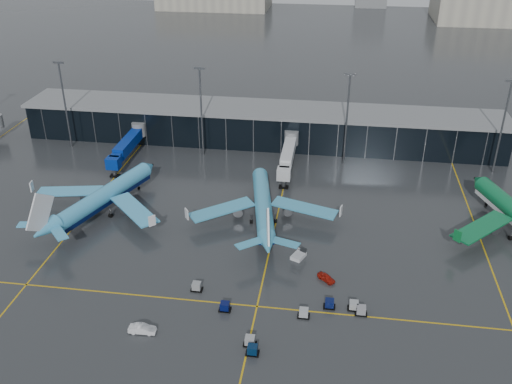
# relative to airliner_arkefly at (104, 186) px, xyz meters

# --- Properties ---
(ground) EXTENTS (600.00, 600.00, 0.00)m
(ground) POSITION_rel_airliner_arkefly_xyz_m (30.33, -14.79, -6.45)
(ground) COLOR #282B2D
(ground) RESTS_ON ground
(terminal_pier) EXTENTS (142.00, 17.00, 10.70)m
(terminal_pier) POSITION_rel_airliner_arkefly_xyz_m (30.33, 47.21, -1.03)
(terminal_pier) COLOR black
(terminal_pier) RESTS_ON ground
(jet_bridges) EXTENTS (94.00, 27.50, 7.20)m
(jet_bridges) POSITION_rel_airliner_arkefly_xyz_m (-4.67, 28.20, -1.90)
(jet_bridges) COLOR #595B60
(jet_bridges) RESTS_ON ground
(flood_masts) EXTENTS (203.00, 0.50, 25.50)m
(flood_masts) POSITION_rel_airliner_arkefly_xyz_m (35.33, 35.21, 7.36)
(flood_masts) COLOR #595B60
(flood_masts) RESTS_ON ground
(distant_hangars) EXTENTS (260.00, 71.00, 22.00)m
(distant_hangars) POSITION_rel_airliner_arkefly_xyz_m (80.28, 255.29, 2.34)
(distant_hangars) COLOR #B2AD99
(distant_hangars) RESTS_ON ground
(taxi_lines) EXTENTS (220.00, 120.00, 0.02)m
(taxi_lines) POSITION_rel_airliner_arkefly_xyz_m (40.33, -4.18, -6.44)
(taxi_lines) COLOR gold
(taxi_lines) RESTS_ON ground
(airliner_arkefly) EXTENTS (48.46, 51.64, 12.90)m
(airliner_arkefly) POSITION_rel_airliner_arkefly_xyz_m (0.00, 0.00, 0.00)
(airliner_arkefly) COLOR #45AEE4
(airliner_arkefly) RESTS_ON ground
(airliner_klm_near) EXTENTS (42.43, 46.38, 12.46)m
(airliner_klm_near) POSITION_rel_airliner_arkefly_xyz_m (37.17, 1.65, -0.22)
(airliner_klm_near) COLOR #3D9FCA
(airliner_klm_near) RESTS_ON ground
(baggage_carts) EXTENTS (32.97, 16.69, 1.70)m
(baggage_carts) POSITION_rel_airliner_arkefly_xyz_m (45.53, -32.13, -5.69)
(baggage_carts) COLOR black
(baggage_carts) RESTS_ON ground
(mobile_airstair) EXTENTS (3.32, 3.82, 3.45)m
(mobile_airstair) POSITION_rel_airliner_arkefly_xyz_m (46.57, -13.13, -5.68)
(mobile_airstair) COLOR silver
(mobile_airstair) RESTS_ON ground
(service_van_red) EXTENTS (3.95, 3.76, 1.33)m
(service_van_red) POSITION_rel_airliner_arkefly_xyz_m (52.55, -20.08, -5.79)
(service_van_red) COLOR #A3170C
(service_van_red) RESTS_ON ground
(service_van_white) EXTENTS (4.80, 1.84, 1.56)m
(service_van_white) POSITION_rel_airliner_arkefly_xyz_m (21.85, -39.49, -5.67)
(service_van_white) COLOR silver
(service_van_white) RESTS_ON ground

